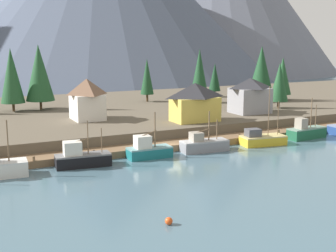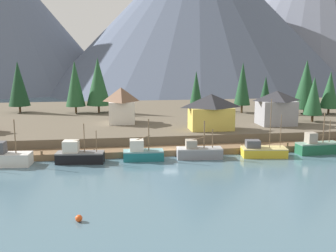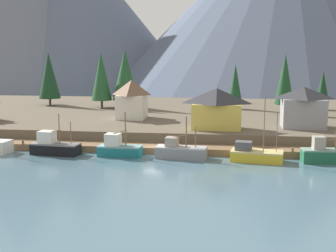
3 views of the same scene
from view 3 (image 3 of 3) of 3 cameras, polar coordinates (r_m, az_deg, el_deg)
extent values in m
cube|color=#476675|center=(86.49, 0.25, -1.01)|extent=(400.00, 400.00, 1.00)
cube|color=brown|center=(68.83, -1.71, -2.82)|extent=(80.00, 4.00, 1.00)
cylinder|color=brown|center=(73.06, -17.63, -2.31)|extent=(0.36, 0.36, 1.60)
cylinder|color=brown|center=(70.03, -11.70, -2.55)|extent=(0.36, 0.36, 1.60)
cylinder|color=brown|center=(67.81, -5.30, -2.78)|extent=(0.36, 0.36, 1.60)
cylinder|color=brown|center=(66.48, 1.44, -2.98)|extent=(0.36, 0.36, 1.60)
cylinder|color=brown|center=(66.11, 8.36, -3.15)|extent=(0.36, 0.36, 1.60)
cylinder|color=brown|center=(66.70, 15.26, -3.27)|extent=(0.36, 0.36, 1.60)
cube|color=brown|center=(97.98, 1.17, 1.22)|extent=(400.00, 56.00, 2.50)
cone|color=slate|center=(225.13, -11.44, 13.76)|extent=(110.00, 110.00, 66.93)
cube|color=black|center=(68.95, -13.85, -2.87)|extent=(7.33, 3.28, 1.47)
cube|color=slate|center=(68.78, -13.88, -2.18)|extent=(7.33, 3.28, 0.20)
cube|color=silver|center=(69.22, -14.89, -1.33)|extent=(2.44, 2.21, 1.76)
cylinder|color=brown|center=(68.05, -13.43, -0.33)|extent=(0.15, 0.15, 4.37)
cylinder|color=brown|center=(67.34, -12.05, -0.84)|extent=(0.12, 0.12, 3.30)
cylinder|color=brown|center=(68.65, -14.26, -0.62)|extent=(2.83, 0.40, 0.50)
cube|color=#196B70|center=(66.29, -6.01, -3.18)|extent=(6.28, 2.80, 1.34)
cube|color=#679496|center=(66.13, -6.02, -2.53)|extent=(6.28, 2.80, 0.20)
cube|color=silver|center=(66.23, -6.88, -1.68)|extent=(2.17, 2.07, 1.72)
cylinder|color=brown|center=(65.43, -5.34, -0.36)|extent=(0.18, 0.18, 4.94)
cylinder|color=brown|center=(65.81, -6.25, -0.79)|extent=(2.64, 0.23, 0.88)
cube|color=gray|center=(64.62, 1.65, -3.40)|extent=(7.28, 3.11, 1.47)
cube|color=#9F9FA2|center=(64.44, 1.65, -2.68)|extent=(7.28, 3.11, 0.20)
cube|color=gray|center=(64.55, 0.48, -1.97)|extent=(1.83, 1.95, 1.31)
cylinder|color=brown|center=(63.89, 2.29, -0.72)|extent=(0.18, 0.18, 4.33)
cylinder|color=brown|center=(63.80, 3.47, -1.36)|extent=(0.16, 0.16, 2.98)
cylinder|color=brown|center=(64.20, 1.39, -1.29)|extent=(2.53, 0.33, 0.67)
cube|color=gold|center=(63.95, 11.02, -3.79)|extent=(7.35, 3.98, 1.29)
cube|color=tan|center=(63.79, 11.04, -3.13)|extent=(7.35, 3.98, 0.20)
cube|color=#4C4C51|center=(63.80, 9.41, -2.44)|extent=(2.43, 2.03, 1.20)
cylinder|color=brown|center=(63.01, 11.93, 0.38)|extent=(0.12, 0.12, 7.78)
cylinder|color=brown|center=(63.13, 13.44, -0.77)|extent=(0.10, 0.10, 5.38)
cube|color=#1E5B3D|center=(65.75, 19.39, -3.62)|extent=(7.25, 2.90, 1.65)
cube|color=gray|center=(65.56, 19.43, -2.83)|extent=(7.25, 2.90, 0.20)
cube|color=gray|center=(65.00, 18.30, -2.00)|extent=(1.62, 1.70, 1.74)
cylinder|color=brown|center=(65.34, 20.29, -0.62)|extent=(0.16, 0.16, 4.96)
cylinder|color=brown|center=(65.25, 19.34, -1.67)|extent=(2.63, 0.30, 0.34)
cube|color=gold|center=(74.33, 6.07, 1.21)|extent=(7.84, 4.66, 4.13)
pyramid|color=#2D2D33|center=(73.94, 6.12, 3.75)|extent=(8.23, 4.89, 2.50)
cube|color=gray|center=(78.49, 16.50, 1.55)|extent=(6.85, 5.37, 4.80)
pyramid|color=#2D2D33|center=(78.13, 16.61, 4.01)|extent=(7.20, 5.63, 1.96)
cube|color=silver|center=(86.04, -4.54, 2.43)|extent=(5.05, 5.94, 4.47)
pyramid|color=brown|center=(85.69, -4.57, 4.83)|extent=(5.31, 6.24, 2.76)
cylinder|color=#4C3823|center=(102.88, -5.32, 2.78)|extent=(0.50, 0.50, 1.81)
cone|color=#1E4C28|center=(102.36, -5.37, 6.41)|extent=(5.72, 5.72, 11.26)
cylinder|color=#4C3823|center=(103.90, -8.25, 2.75)|extent=(0.50, 0.50, 1.70)
cone|color=#1E4C28|center=(103.40, -8.33, 6.17)|extent=(4.62, 4.62, 10.70)
cylinder|color=#4C3823|center=(104.41, 18.63, 2.34)|extent=(0.50, 0.50, 1.49)
cone|color=#14381E|center=(104.03, 18.75, 4.61)|extent=(2.96, 2.96, 6.84)
cylinder|color=#4C3823|center=(101.70, 8.33, 2.62)|extent=(0.50, 0.50, 1.72)
cone|color=#194223|center=(101.26, 8.39, 5.38)|extent=(3.03, 3.03, 8.10)
cylinder|color=#4C3823|center=(111.40, -14.50, 2.96)|extent=(0.50, 0.50, 1.62)
cone|color=#14381E|center=(110.94, -14.63, 6.12)|extent=(5.05, 5.05, 10.66)
cylinder|color=#4C3823|center=(95.46, 14.23, 2.07)|extent=(0.50, 0.50, 1.92)
cone|color=#194223|center=(94.93, 14.37, 5.68)|extent=(3.89, 3.89, 10.13)
camera|label=1|loc=(41.46, -74.19, 4.37)|focal=48.68mm
camera|label=2|loc=(20.74, -75.02, 5.65)|focal=42.58mm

